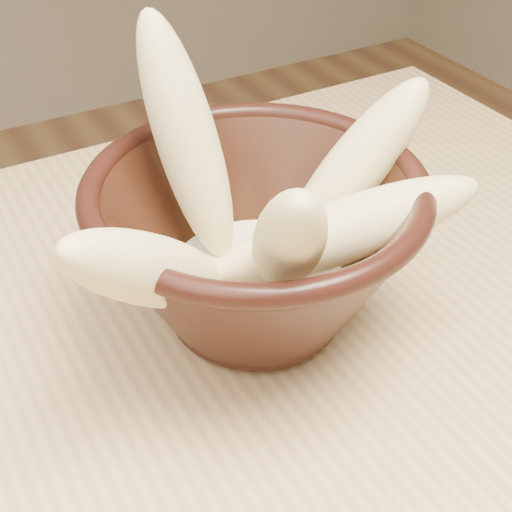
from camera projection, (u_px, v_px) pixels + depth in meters
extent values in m
cylinder|color=tan|center=(372.00, 338.00, 1.07)|extent=(0.05, 0.05, 0.71)
cylinder|color=black|center=(256.00, 314.00, 0.52)|extent=(0.10, 0.10, 0.01)
cylinder|color=black|center=(256.00, 290.00, 0.51)|extent=(0.10, 0.10, 0.01)
torus|color=black|center=(256.00, 188.00, 0.45)|extent=(0.23, 0.23, 0.02)
cylinder|color=#FEF4CC|center=(256.00, 278.00, 0.50)|extent=(0.13, 0.13, 0.02)
ellipsoid|color=#DAC280|center=(187.00, 141.00, 0.47)|extent=(0.07, 0.11, 0.18)
ellipsoid|color=#DAC280|center=(156.00, 271.00, 0.41)|extent=(0.16, 0.11, 0.15)
ellipsoid|color=#DAC280|center=(352.00, 172.00, 0.49)|extent=(0.14, 0.05, 0.14)
ellipsoid|color=#DAC280|center=(343.00, 231.00, 0.45)|extent=(0.19, 0.10, 0.09)
ellipsoid|color=#DAC280|center=(288.00, 244.00, 0.41)|extent=(0.10, 0.15, 0.16)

